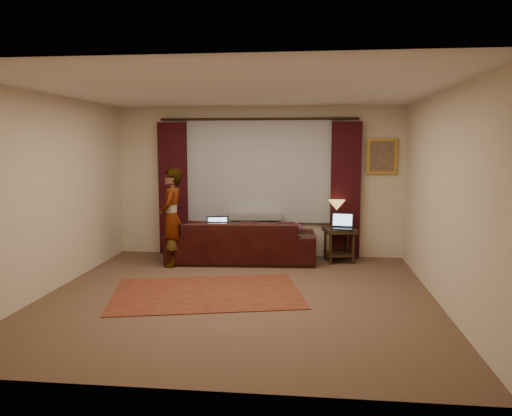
{
  "coord_description": "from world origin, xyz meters",
  "views": [
    {
      "loc": [
        0.92,
        -6.17,
        1.94
      ],
      "look_at": [
        0.1,
        1.2,
        1.0
      ],
      "focal_mm": 35.0,
      "sensor_mm": 36.0,
      "label": 1
    }
  ],
  "objects_px": {
    "laptop_sofa": "(219,226)",
    "end_table": "(339,245)",
    "tiffany_lamp": "(337,213)",
    "laptop_table": "(342,221)",
    "sofa": "(241,232)",
    "person": "(172,217)"
  },
  "relations": [
    {
      "from": "person",
      "to": "laptop_sofa",
      "type": "bearing_deg",
      "value": 107.03
    },
    {
      "from": "laptop_sofa",
      "to": "end_table",
      "type": "distance_m",
      "value": 2.03
    },
    {
      "from": "laptop_sofa",
      "to": "person",
      "type": "height_order",
      "value": "person"
    },
    {
      "from": "laptop_table",
      "to": "person",
      "type": "distance_m",
      "value": 2.77
    },
    {
      "from": "sofa",
      "to": "end_table",
      "type": "relative_size",
      "value": 4.29
    },
    {
      "from": "person",
      "to": "tiffany_lamp",
      "type": "bearing_deg",
      "value": 100.95
    },
    {
      "from": "laptop_sofa",
      "to": "person",
      "type": "bearing_deg",
      "value": -177.7
    },
    {
      "from": "end_table",
      "to": "person",
      "type": "relative_size",
      "value": 0.36
    },
    {
      "from": "laptop_sofa",
      "to": "laptop_table",
      "type": "bearing_deg",
      "value": -13.39
    },
    {
      "from": "sofa",
      "to": "laptop_table",
      "type": "height_order",
      "value": "sofa"
    },
    {
      "from": "tiffany_lamp",
      "to": "laptop_table",
      "type": "distance_m",
      "value": 0.27
    },
    {
      "from": "sofa",
      "to": "tiffany_lamp",
      "type": "distance_m",
      "value": 1.64
    },
    {
      "from": "sofa",
      "to": "laptop_sofa",
      "type": "height_order",
      "value": "sofa"
    },
    {
      "from": "laptop_sofa",
      "to": "sofa",
      "type": "bearing_deg",
      "value": 4.25
    },
    {
      "from": "end_table",
      "to": "tiffany_lamp",
      "type": "height_order",
      "value": "tiffany_lamp"
    },
    {
      "from": "end_table",
      "to": "tiffany_lamp",
      "type": "relative_size",
      "value": 1.25
    },
    {
      "from": "tiffany_lamp",
      "to": "sofa",
      "type": "bearing_deg",
      "value": -169.84
    },
    {
      "from": "sofa",
      "to": "end_table",
      "type": "distance_m",
      "value": 1.65
    },
    {
      "from": "sofa",
      "to": "tiffany_lamp",
      "type": "xyz_separation_m",
      "value": [
        1.58,
        0.28,
        0.3
      ]
    },
    {
      "from": "tiffany_lamp",
      "to": "laptop_table",
      "type": "bearing_deg",
      "value": -72.21
    },
    {
      "from": "end_table",
      "to": "tiffany_lamp",
      "type": "bearing_deg",
      "value": 106.74
    },
    {
      "from": "laptop_sofa",
      "to": "end_table",
      "type": "height_order",
      "value": "laptop_sofa"
    }
  ]
}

